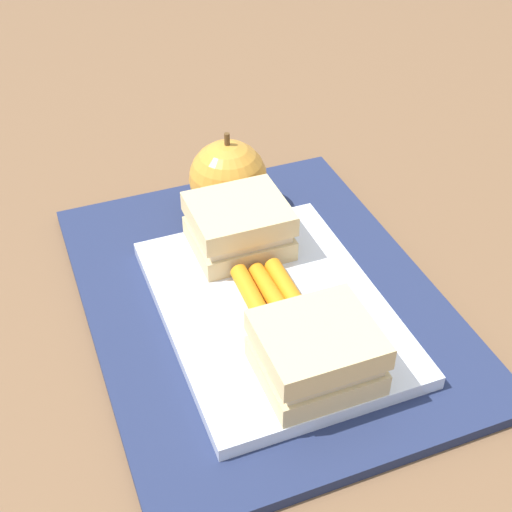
{
  "coord_description": "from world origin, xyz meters",
  "views": [
    {
      "loc": [
        -0.4,
        0.16,
        0.4
      ],
      "look_at": [
        0.01,
        0.0,
        0.04
      ],
      "focal_mm": 49.44,
      "sensor_mm": 36.0,
      "label": 1
    }
  ],
  "objects_px": {
    "sandwich_half_right": "(239,226)",
    "apple": "(228,179)",
    "carrot_sticks_bundle": "(273,297)",
    "sandwich_half_left": "(316,352)",
    "food_tray": "(273,309)"
  },
  "relations": [
    {
      "from": "sandwich_half_left",
      "to": "sandwich_half_right",
      "type": "height_order",
      "value": "same"
    },
    {
      "from": "sandwich_half_right",
      "to": "apple",
      "type": "xyz_separation_m",
      "value": [
        0.07,
        -0.01,
        0.0
      ]
    },
    {
      "from": "carrot_sticks_bundle",
      "to": "apple",
      "type": "height_order",
      "value": "apple"
    },
    {
      "from": "sandwich_half_left",
      "to": "food_tray",
      "type": "bearing_deg",
      "value": 0.0
    },
    {
      "from": "apple",
      "to": "carrot_sticks_bundle",
      "type": "bearing_deg",
      "value": 174.11
    },
    {
      "from": "sandwich_half_right",
      "to": "carrot_sticks_bundle",
      "type": "relative_size",
      "value": 1.04
    },
    {
      "from": "sandwich_half_right",
      "to": "apple",
      "type": "distance_m",
      "value": 0.07
    },
    {
      "from": "sandwich_half_right",
      "to": "carrot_sticks_bundle",
      "type": "xyz_separation_m",
      "value": [
        -0.08,
        0.0,
        -0.01
      ]
    },
    {
      "from": "apple",
      "to": "sandwich_half_right",
      "type": "bearing_deg",
      "value": 167.85
    },
    {
      "from": "sandwich_half_right",
      "to": "carrot_sticks_bundle",
      "type": "bearing_deg",
      "value": 179.75
    },
    {
      "from": "sandwich_half_right",
      "to": "apple",
      "type": "height_order",
      "value": "apple"
    },
    {
      "from": "sandwich_half_left",
      "to": "apple",
      "type": "relative_size",
      "value": 0.95
    },
    {
      "from": "food_tray",
      "to": "sandwich_half_left",
      "type": "relative_size",
      "value": 2.88
    },
    {
      "from": "food_tray",
      "to": "sandwich_half_right",
      "type": "distance_m",
      "value": 0.08
    },
    {
      "from": "sandwich_half_left",
      "to": "carrot_sticks_bundle",
      "type": "xyz_separation_m",
      "value": [
        0.08,
        0.0,
        -0.01
      ]
    }
  ]
}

